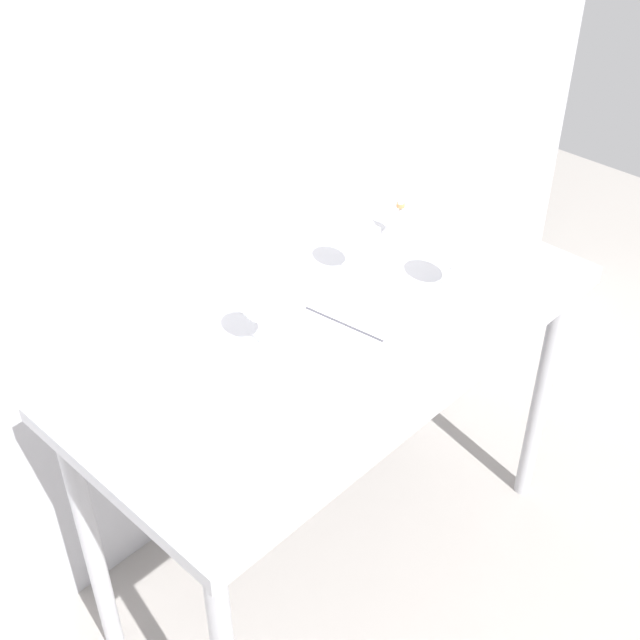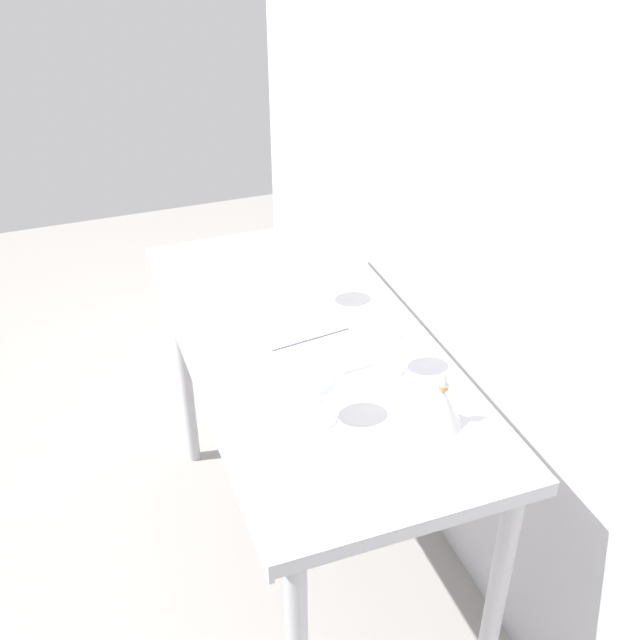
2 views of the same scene
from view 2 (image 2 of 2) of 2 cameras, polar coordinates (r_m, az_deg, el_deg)
ground_plane at (r=2.72m, az=-0.63°, el=-17.37°), size 6.00×6.00×0.00m
back_wall at (r=2.12m, az=11.94°, el=10.18°), size 3.80×0.04×2.60m
steel_counter at (r=2.17m, az=-0.90°, el=-3.80°), size 1.40×0.65×0.90m
wine_glass_near_right at (r=1.77m, az=0.12°, el=-4.49°), size 0.09×0.09×0.17m
wine_glass_far_right at (r=1.94m, az=5.36°, el=-0.96°), size 0.08×0.08×0.16m
wine_glass_far_left at (r=2.22m, az=-0.08°, el=3.91°), size 0.09×0.09×0.17m
open_notebook at (r=2.10m, az=-0.65°, el=-1.55°), size 0.37×0.28×0.01m
tasting_sheet_upper at (r=2.44m, az=-0.85°, el=3.59°), size 0.28×0.29×0.00m
decanter_funnel at (r=1.82m, az=8.96°, el=-6.24°), size 0.11×0.11×0.15m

